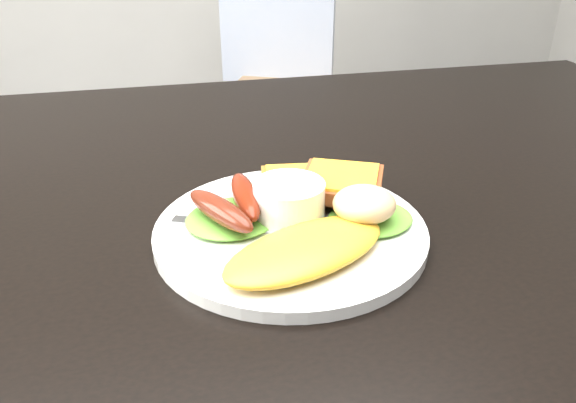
{
  "coord_description": "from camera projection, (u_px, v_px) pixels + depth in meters",
  "views": [
    {
      "loc": [
        -0.2,
        -0.57,
        1.02
      ],
      "look_at": [
        -0.1,
        -0.13,
        0.78
      ],
      "focal_mm": 35.0,
      "sensor_mm": 36.0,
      "label": 1
    }
  ],
  "objects": [
    {
      "name": "potato_salad",
      "position": [
        364.0,
        204.0,
        0.51
      ],
      "size": [
        0.06,
        0.06,
        0.03
      ],
      "primitive_type": "ellipsoid",
      "rotation": [
        0.0,
        0.0,
        -0.04
      ],
      "color": "#F8E2AC",
      "rests_on": "lettuce_right"
    },
    {
      "name": "fork",
      "position": [
        254.0,
        227.0,
        0.51
      ],
      "size": [
        0.15,
        0.07,
        0.0
      ],
      "primitive_type": "cube",
      "rotation": [
        0.0,
        0.0,
        -0.4
      ],
      "color": "#ADAFB7",
      "rests_on": "plate"
    },
    {
      "name": "sausage_b",
      "position": [
        245.0,
        196.0,
        0.53
      ],
      "size": [
        0.02,
        0.09,
        0.02
      ],
      "primitive_type": "ellipsoid",
      "rotation": [
        0.0,
        0.0,
        0.01
      ],
      "color": "maroon",
      "rests_on": "lettuce_left"
    },
    {
      "name": "lettuce_left",
      "position": [
        233.0,
        218.0,
        0.52
      ],
      "size": [
        0.11,
        0.11,
        0.01
      ],
      "primitive_type": "ellipsoid",
      "rotation": [
        0.0,
        0.0,
        0.35
      ],
      "color": "#40942D",
      "rests_on": "plate"
    },
    {
      "name": "sausage_a",
      "position": [
        220.0,
        210.0,
        0.5
      ],
      "size": [
        0.06,
        0.09,
        0.02
      ],
      "primitive_type": "ellipsoid",
      "rotation": [
        0.0,
        0.0,
        0.5
      ],
      "color": "#5A1616",
      "rests_on": "lettuce_left"
    },
    {
      "name": "dining_chair",
      "position": [
        288.0,
        97.0,
        1.9
      ],
      "size": [
        0.54,
        0.54,
        0.05
      ],
      "primitive_type": "cube",
      "rotation": [
        0.0,
        0.0,
        -0.44
      ],
      "color": "tan",
      "rests_on": "ground"
    },
    {
      "name": "toast_b",
      "position": [
        342.0,
        183.0,
        0.55
      ],
      "size": [
        0.1,
        0.1,
        0.01
      ],
      "primitive_type": "cube",
      "rotation": [
        0.0,
        0.0,
        -0.43
      ],
      "color": "brown",
      "rests_on": "toast_a"
    },
    {
      "name": "plate",
      "position": [
        290.0,
        231.0,
        0.52
      ],
      "size": [
        0.25,
        0.25,
        0.01
      ],
      "primitive_type": "cylinder",
      "color": "white",
      "rests_on": "dining_table"
    },
    {
      "name": "ramekin",
      "position": [
        289.0,
        202.0,
        0.52
      ],
      "size": [
        0.08,
        0.08,
        0.04
      ],
      "primitive_type": "cylinder",
      "rotation": [
        0.0,
        0.0,
        0.27
      ],
      "color": "white",
      "rests_on": "plate"
    },
    {
      "name": "omelette",
      "position": [
        306.0,
        250.0,
        0.46
      ],
      "size": [
        0.17,
        0.13,
        0.02
      ],
      "primitive_type": "ellipsoid",
      "rotation": [
        0.0,
        0.0,
        0.41
      ],
      "color": "gold",
      "rests_on": "plate"
    },
    {
      "name": "toast_a",
      "position": [
        301.0,
        186.0,
        0.58
      ],
      "size": [
        0.09,
        0.09,
        0.01
      ],
      "primitive_type": "cube",
      "rotation": [
        0.0,
        0.0,
        -0.13
      ],
      "color": "olive",
      "rests_on": "plate"
    },
    {
      "name": "dining_table",
      "position": [
        343.0,
        183.0,
        0.67
      ],
      "size": [
        1.2,
        0.8,
        0.04
      ],
      "primitive_type": "cube",
      "color": "black",
      "rests_on": "ground"
    },
    {
      "name": "lettuce_right",
      "position": [
        370.0,
        218.0,
        0.52
      ],
      "size": [
        0.09,
        0.08,
        0.01
      ],
      "primitive_type": "ellipsoid",
      "rotation": [
        0.0,
        0.0,
        0.14
      ],
      "color": "green",
      "rests_on": "plate"
    },
    {
      "name": "person",
      "position": [
        91.0,
        95.0,
        1.0
      ],
      "size": [
        0.6,
        0.49,
        1.45
      ],
      "primitive_type": "imported",
      "rotation": [
        0.0,
        0.0,
        2.84
      ],
      "color": "navy",
      "rests_on": "ground"
    }
  ]
}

